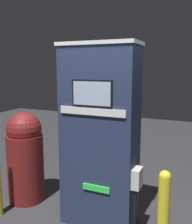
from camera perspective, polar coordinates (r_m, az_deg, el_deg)
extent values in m
cube|color=#232D4C|center=(3.26, 0.76, -15.42)|extent=(0.87, 0.40, 0.98)
cube|color=#232D4C|center=(2.97, 0.81, 3.33)|extent=(0.87, 0.40, 1.12)
cube|color=silver|center=(2.96, 0.83, 14.57)|extent=(0.90, 0.43, 0.04)
cube|color=black|center=(2.77, -0.92, 4.05)|extent=(0.47, 0.01, 0.29)
cube|color=#9EB2D1|center=(2.77, -0.98, 4.04)|extent=(0.43, 0.01, 0.25)
cube|color=silver|center=(2.79, -0.94, 0.09)|extent=(0.77, 0.02, 0.08)
cube|color=#33D84C|center=(3.04, 0.03, -16.29)|extent=(0.32, 0.02, 0.07)
cube|color=silver|center=(2.96, 8.92, -14.02)|extent=(0.09, 0.18, 0.22)
cylinder|color=black|center=(3.05, 8.43, -19.87)|extent=(0.03, 0.03, 0.41)
cylinder|color=yellow|center=(2.70, 14.36, -22.36)|extent=(0.11, 0.11, 0.91)
sphere|color=yellow|center=(2.49, 14.81, -13.42)|extent=(0.11, 0.11, 0.11)
cylinder|color=maroon|center=(3.91, -15.03, -11.64)|extent=(0.51, 0.51, 0.95)
sphere|color=maroon|center=(3.75, -15.40, -3.66)|extent=(0.48, 0.48, 0.48)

